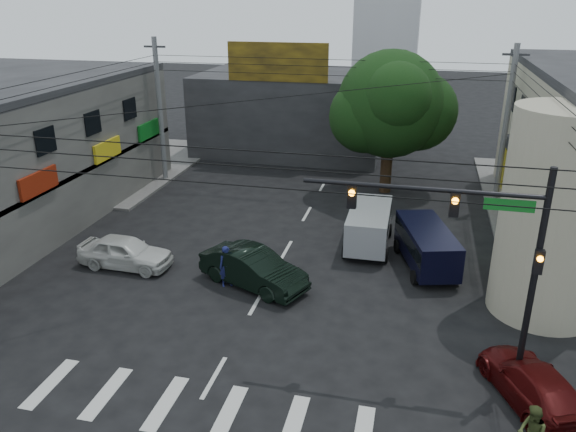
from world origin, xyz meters
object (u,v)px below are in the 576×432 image
(traffic_officer, at_px, (227,266))
(maroon_sedan, at_px, (533,384))
(silver_minivan, at_px, (369,228))
(navy_van, at_px, (426,248))
(traffic_gantry, at_px, (479,240))
(utility_pole_far_left, at_px, (160,111))
(dark_sedan, at_px, (253,268))
(white_compact, at_px, (125,252))
(street_tree, at_px, (390,105))
(utility_pole_far_right, at_px, (505,128))

(traffic_officer, bearing_deg, maroon_sedan, -53.77)
(silver_minivan, relative_size, navy_van, 0.90)
(traffic_gantry, xyz_separation_m, utility_pole_far_left, (-18.32, 17.00, -0.23))
(dark_sedan, bearing_deg, traffic_gantry, -93.46)
(white_compact, relative_size, maroon_sedan, 0.91)
(maroon_sedan, bearing_deg, traffic_gantry, -46.05)
(dark_sedan, distance_m, navy_van, 7.91)
(maroon_sedan, height_order, silver_minivan, silver_minivan)
(traffic_gantry, relative_size, navy_van, 1.42)
(white_compact, bearing_deg, utility_pole_far_left, 18.92)
(street_tree, bearing_deg, traffic_gantry, -78.01)
(traffic_gantry, height_order, white_compact, traffic_gantry)
(traffic_gantry, xyz_separation_m, traffic_officer, (-9.43, 4.00, -3.93))
(white_compact, bearing_deg, silver_minivan, -63.82)
(silver_minivan, bearing_deg, utility_pole_far_right, -41.92)
(dark_sedan, bearing_deg, utility_pole_far_left, 61.74)
(traffic_gantry, height_order, traffic_officer, traffic_gantry)
(utility_pole_far_right, relative_size, dark_sedan, 1.79)
(dark_sedan, bearing_deg, maroon_sedan, -92.65)
(traffic_gantry, distance_m, utility_pole_far_left, 25.00)
(traffic_gantry, xyz_separation_m, silver_minivan, (-4.01, 9.40, -3.85))
(traffic_gantry, distance_m, traffic_officer, 10.98)
(utility_pole_far_right, bearing_deg, dark_sedan, -130.93)
(street_tree, xyz_separation_m, dark_sedan, (-4.53, -13.72, -4.67))
(street_tree, relative_size, utility_pole_far_right, 0.95)
(street_tree, bearing_deg, maroon_sedan, -72.83)
(traffic_gantry, distance_m, white_compact, 15.78)
(utility_pole_far_right, height_order, white_compact, utility_pole_far_right)
(dark_sedan, bearing_deg, street_tree, 5.39)
(white_compact, height_order, traffic_officer, traffic_officer)
(street_tree, bearing_deg, dark_sedan, -108.28)
(white_compact, relative_size, silver_minivan, 0.95)
(white_compact, xyz_separation_m, traffic_officer, (5.09, -0.64, 0.17))
(maroon_sedan, bearing_deg, utility_pole_far_right, -115.40)
(utility_pole_far_left, height_order, traffic_officer, utility_pole_far_left)
(dark_sedan, bearing_deg, traffic_officer, 128.05)
(traffic_gantry, bearing_deg, white_compact, 162.27)
(maroon_sedan, bearing_deg, street_tree, -96.06)
(utility_pole_far_left, distance_m, dark_sedan, 16.60)
(traffic_gantry, relative_size, silver_minivan, 1.57)
(street_tree, height_order, white_compact, street_tree)
(utility_pole_far_right, height_order, dark_sedan, utility_pole_far_right)
(dark_sedan, bearing_deg, white_compact, 110.30)
(street_tree, xyz_separation_m, traffic_officer, (-5.61, -14.00, -4.57))
(maroon_sedan, bearing_deg, utility_pole_far_left, -64.52)
(traffic_gantry, height_order, dark_sedan, traffic_gantry)
(traffic_officer, bearing_deg, navy_van, -6.13)
(white_compact, bearing_deg, maroon_sedan, -106.55)
(utility_pole_far_left, height_order, utility_pole_far_right, same)
(utility_pole_far_left, height_order, navy_van, utility_pole_far_left)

